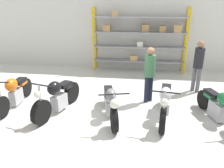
% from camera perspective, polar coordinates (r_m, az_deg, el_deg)
% --- Properties ---
extents(ground_plane, '(30.00, 30.00, 0.00)m').
position_cam_1_polar(ground_plane, '(6.31, -0.50, -7.23)').
color(ground_plane, silver).
extents(back_wall, '(30.00, 0.08, 3.60)m').
position_cam_1_polar(back_wall, '(10.25, 3.29, 13.97)').
color(back_wall, silver).
rests_on(back_wall, ground_plane).
extents(shelving_rack, '(4.11, 0.63, 2.79)m').
position_cam_1_polar(shelving_rack, '(9.88, 7.13, 11.78)').
color(shelving_rack, gold).
rests_on(shelving_rack, ground_plane).
extents(motorcycle_orange, '(0.55, 2.09, 1.01)m').
position_cam_1_polar(motorcycle_orange, '(7.12, -24.11, -1.82)').
color(motorcycle_orange, black).
rests_on(motorcycle_orange, ground_plane).
extents(motorcycle_black, '(0.82, 2.07, 1.07)m').
position_cam_1_polar(motorcycle_black, '(6.29, -14.04, -3.33)').
color(motorcycle_black, black).
rests_on(motorcycle_black, ground_plane).
extents(motorcycle_grey, '(0.88, 2.05, 0.96)m').
position_cam_1_polar(motorcycle_grey, '(5.86, -0.39, -4.88)').
color(motorcycle_grey, black).
rests_on(motorcycle_grey, ground_plane).
extents(motorcycle_silver, '(0.66, 2.11, 1.03)m').
position_cam_1_polar(motorcycle_silver, '(5.96, 13.64, -4.58)').
color(motorcycle_silver, black).
rests_on(motorcycle_silver, ground_plane).
extents(motorcycle_green, '(0.89, 1.94, 0.94)m').
position_cam_1_polar(motorcycle_green, '(6.36, 26.33, -5.38)').
color(motorcycle_green, black).
rests_on(motorcycle_green, ground_plane).
extents(person_browsing, '(0.45, 0.45, 1.78)m').
position_cam_1_polar(person_browsing, '(7.95, 21.65, 5.29)').
color(person_browsing, '#595960').
rests_on(person_browsing, ground_plane).
extents(person_near_rack, '(0.45, 0.45, 1.72)m').
position_cam_1_polar(person_near_rack, '(6.69, 9.79, 3.48)').
color(person_near_rack, '#1E2338').
rests_on(person_near_rack, ground_plane).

